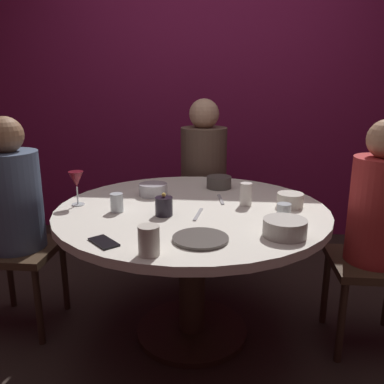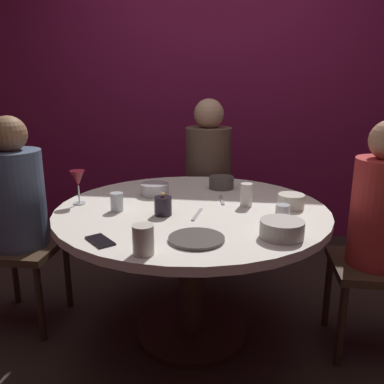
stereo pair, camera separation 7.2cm
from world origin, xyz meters
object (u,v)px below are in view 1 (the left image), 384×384
seated_diner_left (13,203)px  wine_glass (76,181)px  cup_near_candle (117,203)px  cup_by_right_diner (149,240)px  cup_by_left_diner (246,194)px  bowl_salad_center (285,228)px  dinner_plate (201,239)px  candle_holder (164,206)px  dining_table (192,234)px  seated_diner_right (378,213)px  bowl_small_white (290,200)px  cup_center_front (284,213)px  bowl_sauce_side (219,182)px  cell_phone (104,242)px  seated_diner_back (204,166)px  bowl_serving_large (153,190)px

seated_diner_left → wine_glass: 0.38m
cup_near_candle → wine_glass: bearing=159.1°
cup_by_right_diner → cup_by_left_diner: bearing=60.0°
wine_glass → bowl_salad_center: (1.00, -0.34, -0.09)m
seated_diner_left → wine_glass: (0.36, -0.02, 0.13)m
dinner_plate → cup_by_left_diner: size_ratio=1.92×
candle_holder → bowl_salad_center: (0.53, -0.22, -0.01)m
dining_table → bowl_salad_center: 0.57m
seated_diner_right → cup_near_candle: (-1.26, -0.10, 0.05)m
seated_diner_right → candle_holder: bearing=7.6°
dinner_plate → bowl_small_white: bearing=49.5°
dining_table → cup_center_front: size_ratio=15.48×
bowl_sauce_side → cup_center_front: (0.31, -0.58, 0.01)m
bowl_salad_center → cup_near_candle: 0.81m
dining_table → cell_phone: size_ratio=9.73×
cup_by_left_diner → cup_center_front: size_ratio=1.34×
bowl_salad_center → seated_diner_back: bearing=108.2°
candle_holder → cup_by_right_diner: bearing=-87.8°
seated_diner_right → wine_glass: seated_diner_right is taller
seated_diner_left → dining_table: bearing=0.0°
candle_holder → seated_diner_right: bearing=7.6°
bowl_sauce_side → cell_phone: bearing=-115.5°
seated_diner_left → bowl_serving_large: size_ratio=7.46×
cup_by_right_diner → cup_center_front: (0.53, 0.40, -0.01)m
bowl_serving_large → cup_near_candle: (-0.12, -0.30, 0.01)m
bowl_serving_large → cup_by_left_diner: size_ratio=1.33×
seated_diner_right → bowl_salad_center: size_ratio=6.51×
seated_diner_left → bowl_sauce_side: size_ratio=8.00×
cell_phone → dining_table: bearing=-165.9°
bowl_serving_large → bowl_small_white: (0.73, -0.14, 0.00)m
dining_table → cup_by_right_diner: size_ratio=12.16×
seated_diner_right → wine_glass: size_ratio=6.65×
cup_by_right_diner → dining_table: bearing=80.1°
wine_glass → cup_by_left_diner: wine_glass is taller
wine_glass → cup_center_front: bearing=-9.6°
seated_diner_right → bowl_small_white: (-0.41, 0.06, 0.04)m
bowl_small_white → cup_near_candle: (-0.85, -0.16, 0.01)m
cup_by_right_diner → seated_diner_right: bearing=30.3°
candle_holder → bowl_salad_center: size_ratio=0.62×
seated_diner_right → bowl_serving_large: (-1.14, 0.20, 0.03)m
seated_diner_back → cup_by_left_diner: (0.27, -0.85, 0.03)m
dining_table → cup_by_right_diner: (-0.10, -0.59, 0.20)m
bowl_sauce_side → cup_center_front: cup_center_front is taller
wine_glass → cup_near_candle: 0.26m
bowl_salad_center → cup_near_candle: (-0.77, 0.25, 0.01)m
dining_table → cup_by_left_diner: 0.34m
seated_diner_right → wine_glass: 1.50m
cup_near_candle → cup_by_right_diner: bearing=-62.4°
cup_by_left_diner → bowl_small_white: bearing=-0.1°
wine_glass → bowl_sauce_side: size_ratio=1.21×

